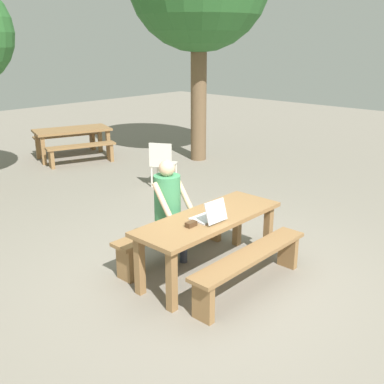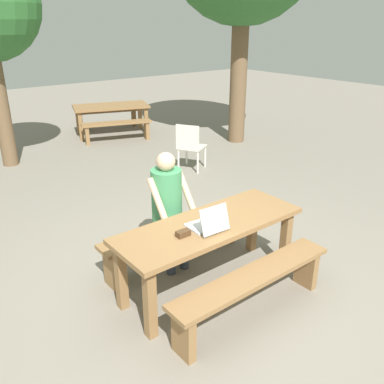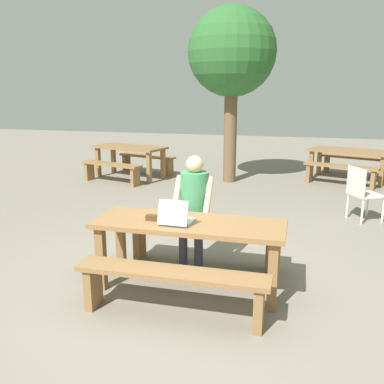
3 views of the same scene
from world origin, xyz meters
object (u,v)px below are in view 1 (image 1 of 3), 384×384
laptop (210,216)px  picnic_table_rear (72,133)px  plastic_chair (162,163)px  small_pouch (191,224)px  picnic_table_front (209,225)px  person_seated (169,203)px

laptop → picnic_table_rear: laptop is taller
laptop → plastic_chair: size_ratio=0.40×
small_pouch → picnic_table_front: bearing=8.1°
plastic_chair → picnic_table_front: bearing=115.8°
picnic_table_front → plastic_chair: plastic_chair is taller
picnic_table_rear → plastic_chair: bearing=-73.5°
picnic_table_front → picnic_table_rear: bearing=70.6°
laptop → plastic_chair: (2.16, 3.04, -0.33)m
picnic_table_front → small_pouch: bearing=-171.9°
laptop → person_seated: size_ratio=0.26×
picnic_table_front → laptop: (-0.11, -0.09, 0.18)m
picnic_table_front → laptop: bearing=-139.2°
laptop → plastic_chair: bearing=-122.5°
person_seated → plastic_chair: person_seated is taller
picnic_table_front → picnic_table_rear: size_ratio=1.03×
small_pouch → plastic_chair: 3.87m
small_pouch → picnic_table_rear: small_pouch is taller
picnic_table_front → person_seated: 0.60m
laptop → picnic_table_rear: 6.65m
picnic_table_front → laptop: 0.23m
plastic_chair → picnic_table_rear: size_ratio=0.46×
person_seated → plastic_chair: size_ratio=1.51×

